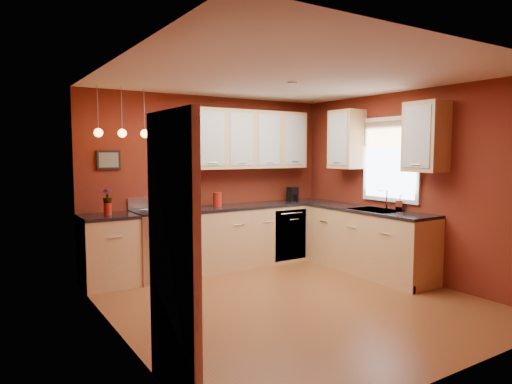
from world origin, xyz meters
TOP-DOWN VIEW (x-y plane):
  - floor at (0.00, 0.00)m, footprint 4.20×4.20m
  - ceiling at (0.00, 0.00)m, footprint 4.00×4.20m
  - wall_back at (0.00, 2.10)m, footprint 4.00×0.02m
  - wall_front at (0.00, -2.10)m, footprint 4.00×0.02m
  - wall_left at (-2.00, 0.00)m, footprint 0.02×4.20m
  - wall_right at (2.00, 0.00)m, footprint 0.02×4.20m
  - base_cabinets_back_left at (-1.65, 1.80)m, footprint 0.70×0.60m
  - base_cabinets_back_right at (0.73, 1.80)m, footprint 2.54×0.60m
  - base_cabinets_right at (1.70, 0.45)m, footprint 0.60×2.10m
  - counter_back_left at (-1.65, 1.80)m, footprint 0.70×0.62m
  - counter_back_right at (0.73, 1.80)m, footprint 2.54×0.62m
  - counter_right at (1.70, 0.45)m, footprint 0.62×2.10m
  - gas_range at (-0.92, 1.80)m, footprint 0.76×0.64m
  - dishwasher_front at (1.10, 1.51)m, footprint 0.60×0.02m
  - sink at (1.70, 0.30)m, footprint 0.50×0.70m
  - window at (1.97, 0.30)m, footprint 0.06×1.02m
  - door_left_wall at (-1.97, -1.20)m, footprint 0.12×0.82m
  - upper_cabinets_back at (0.60, 1.93)m, footprint 2.00×0.35m
  - upper_cabinets_right at (1.82, 0.32)m, footprint 0.35×1.95m
  - wall_picture at (-1.55, 2.08)m, footprint 0.32×0.03m
  - pendant_lights at (-1.45, 1.75)m, footprint 0.71×0.11m
  - red_canister at (-0.02, 1.84)m, footprint 0.14×0.14m
  - red_vase at (-1.65, 1.80)m, footprint 0.10×0.10m
  - flowers at (-1.65, 1.80)m, footprint 0.15×0.15m
  - coffee_maker at (1.44, 1.90)m, footprint 0.17×0.17m
  - soap_pump at (1.95, 0.09)m, footprint 0.12×0.13m
  - dish_towel at (-1.06, 1.47)m, footprint 0.22×0.02m

SIDE VIEW (x-z plane):
  - floor at x=0.00m, z-range 0.00..0.00m
  - base_cabinets_back_left at x=-1.65m, z-range 0.00..0.90m
  - base_cabinets_back_right at x=0.73m, z-range 0.00..0.90m
  - base_cabinets_right at x=1.70m, z-range 0.00..0.90m
  - dishwasher_front at x=1.10m, z-range 0.05..0.85m
  - gas_range at x=-0.92m, z-range -0.07..1.04m
  - dish_towel at x=-1.06m, z-range 0.37..0.67m
  - sink at x=1.70m, z-range 0.75..1.08m
  - counter_back_left at x=-1.65m, z-range 0.90..0.94m
  - counter_back_right at x=0.73m, z-range 0.90..0.94m
  - counter_right at x=1.70m, z-range 0.90..0.94m
  - red_vase at x=-1.65m, z-range 0.94..1.10m
  - door_left_wall at x=-1.97m, z-range 0.00..2.05m
  - coffee_maker at x=1.44m, z-range 0.93..1.16m
  - soap_pump at x=1.95m, z-range 0.94..1.15m
  - red_canister at x=-0.02m, z-range 0.94..1.15m
  - flowers at x=-1.65m, z-range 1.08..1.28m
  - wall_back at x=0.00m, z-range 0.00..2.60m
  - wall_front at x=0.00m, z-range 0.00..2.60m
  - wall_left at x=-2.00m, z-range 0.00..2.60m
  - wall_right at x=2.00m, z-range 0.00..2.60m
  - wall_picture at x=-1.55m, z-range 1.52..1.78m
  - window at x=1.97m, z-range 1.08..2.30m
  - upper_cabinets_back at x=0.60m, z-range 1.50..2.40m
  - upper_cabinets_right at x=1.82m, z-range 1.50..2.40m
  - pendant_lights at x=-1.45m, z-range 1.68..2.34m
  - ceiling at x=0.00m, z-range 2.59..2.61m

